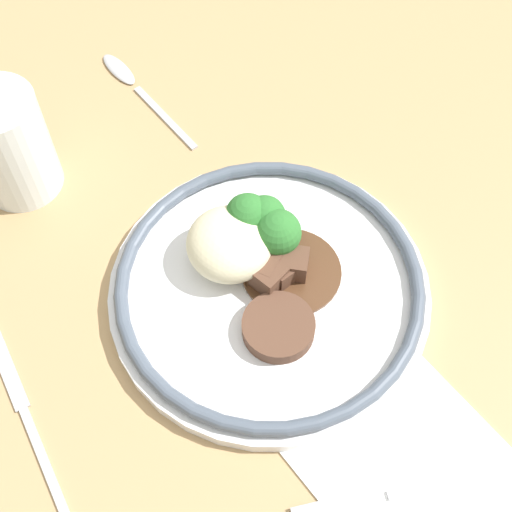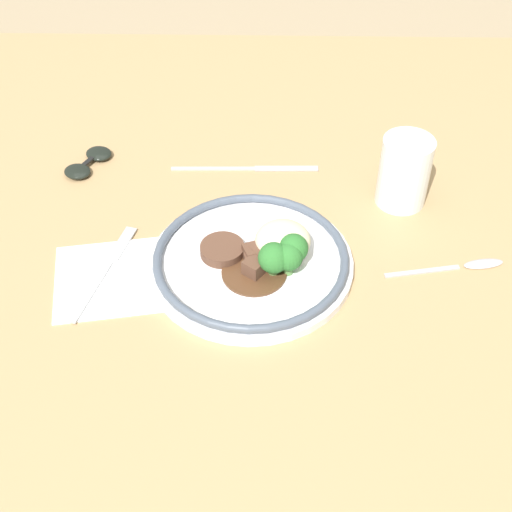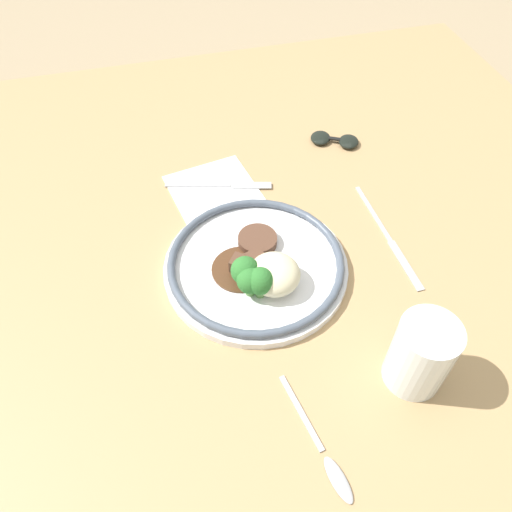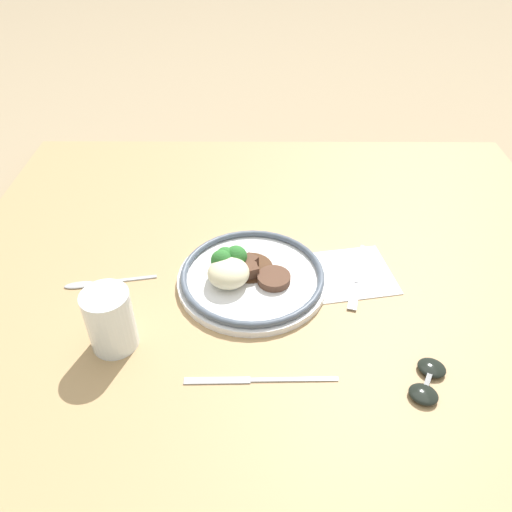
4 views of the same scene
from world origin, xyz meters
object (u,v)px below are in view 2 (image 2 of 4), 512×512
knife (251,169)px  fork (110,263)px  sunglasses (88,162)px  spoon (468,266)px  plate (257,258)px  juice_glass (404,174)px

knife → fork: bearing=-131.5°
sunglasses → spoon: bearing=6.2°
sunglasses → plate: bearing=-12.2°
plate → spoon: plate is taller
plate → sunglasses: bearing=140.3°
fork → sunglasses: sunglasses is taller
knife → sunglasses: sunglasses is taller
fork → spoon: bearing=-74.5°
plate → fork: (-0.20, 0.00, -0.01)m
fork → plate: bearing=-75.7°
knife → spoon: (0.30, -0.21, 0.00)m
plate → spoon: (0.29, 0.01, -0.02)m
juice_glass → sunglasses: (-0.48, 0.08, -0.04)m
plate → juice_glass: bearing=35.0°
spoon → fork: bearing=170.2°
plate → fork: plate is taller
spoon → knife: bearing=134.2°
plate → juice_glass: size_ratio=2.58×
plate → juice_glass: 0.26m
sunglasses → knife: bearing=26.6°
knife → plate: bearing=-87.7°
juice_glass → spoon: 0.17m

